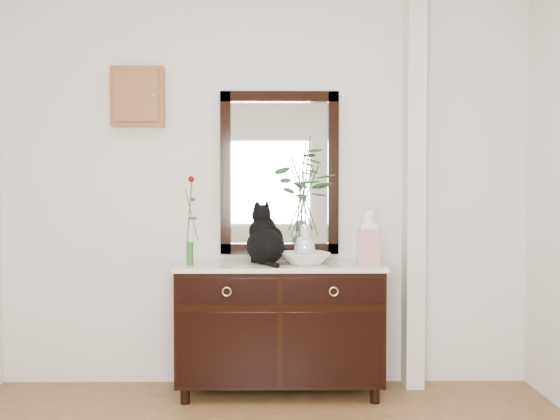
{
  "coord_description": "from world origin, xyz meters",
  "views": [
    {
      "loc": [
        0.06,
        -2.48,
        1.34
      ],
      "look_at": [
        0.1,
        1.63,
        1.2
      ],
      "focal_mm": 42.0,
      "sensor_mm": 36.0,
      "label": 1
    }
  ],
  "objects_px": {
    "ginger_jar": "(369,236)",
    "cat": "(265,234)",
    "sideboard": "(280,321)",
    "lotus_bowl": "(305,258)"
  },
  "relations": [
    {
      "from": "lotus_bowl",
      "to": "ginger_jar",
      "type": "xyz_separation_m",
      "value": [
        0.41,
        0.01,
        0.14
      ]
    },
    {
      "from": "sideboard",
      "to": "ginger_jar",
      "type": "bearing_deg",
      "value": -2.45
    },
    {
      "from": "ginger_jar",
      "to": "cat",
      "type": "bearing_deg",
      "value": 179.08
    },
    {
      "from": "cat",
      "to": "ginger_jar",
      "type": "height_order",
      "value": "cat"
    },
    {
      "from": "lotus_bowl",
      "to": "cat",
      "type": "bearing_deg",
      "value": 174.43
    },
    {
      "from": "lotus_bowl",
      "to": "ginger_jar",
      "type": "bearing_deg",
      "value": 1.94
    },
    {
      "from": "sideboard",
      "to": "ginger_jar",
      "type": "height_order",
      "value": "ginger_jar"
    },
    {
      "from": "cat",
      "to": "lotus_bowl",
      "type": "height_order",
      "value": "cat"
    },
    {
      "from": "cat",
      "to": "lotus_bowl",
      "type": "bearing_deg",
      "value": -28.36
    },
    {
      "from": "sideboard",
      "to": "cat",
      "type": "bearing_deg",
      "value": -171.59
    }
  ]
}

